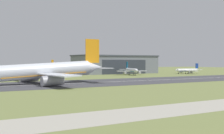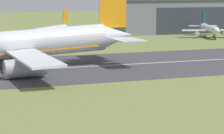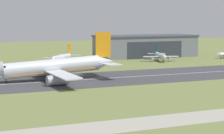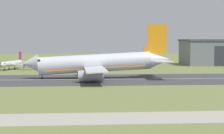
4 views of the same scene
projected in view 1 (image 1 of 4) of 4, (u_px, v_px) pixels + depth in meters
ground_plane at (191, 91)px, 94.58m from camera, size 648.09×648.09×0.00m
runway_strip at (110, 82)px, 135.15m from camera, size 408.09×40.88×0.06m
runway_centreline at (110, 82)px, 135.15m from camera, size 367.28×0.70×0.01m
hangar_building at (116, 64)px, 231.10m from camera, size 62.66×25.29×13.55m
airplane_landing at (45, 71)px, 123.36m from camera, size 51.07×58.09×18.56m
airplane_parked_centre at (46, 71)px, 183.99m from camera, size 22.12×23.73×9.97m
airplane_parked_east at (131, 70)px, 204.33m from camera, size 19.97×23.23×8.77m
airplane_parked_far_east at (187, 70)px, 226.42m from camera, size 21.54×23.02×7.50m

